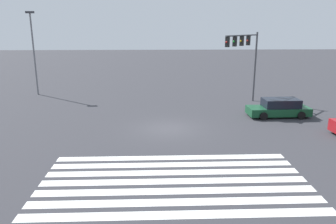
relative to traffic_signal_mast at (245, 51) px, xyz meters
The scene contains 5 objects.
ground_plane 11.35m from the traffic_signal_mast, 135.00° to the right, with size 152.81×152.81×0.00m, color #333338.
crosswalk_markings 17.65m from the traffic_signal_mast, 115.25° to the right, with size 12.62×6.30×0.01m.
traffic_signal_mast is the anchor object (origin of this frame).
car_0 6.30m from the traffic_signal_mast, 66.70° to the right, with size 4.93×2.17×1.47m.
street_light_pole_a 21.29m from the traffic_signal_mast, 165.75° to the left, with size 0.80×0.36×8.51m.
Camera 1 is at (-0.84, -22.24, 7.20)m, focal length 35.00 mm.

